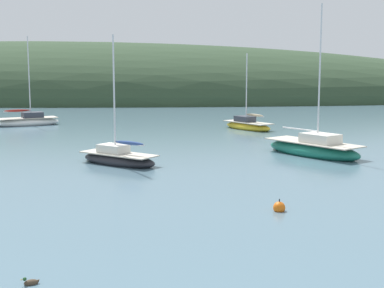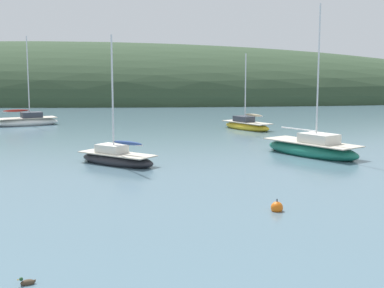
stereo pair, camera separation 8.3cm
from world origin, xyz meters
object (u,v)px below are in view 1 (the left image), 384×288
(sailboat_navy_dinghy, at_px, (119,158))
(duck_lone_right, at_px, (32,282))
(sailboat_white_near, at_px, (249,125))
(sailboat_orange_cutter, at_px, (29,121))
(sailboat_yellow_far, at_px, (314,149))
(mooring_buoy_channel, at_px, (280,208))

(sailboat_navy_dinghy, height_order, duck_lone_right, sailboat_navy_dinghy)
(sailboat_white_near, relative_size, sailboat_orange_cutter, 0.80)
(sailboat_orange_cutter, bearing_deg, sailboat_yellow_far, -37.07)
(sailboat_yellow_far, relative_size, sailboat_white_near, 1.41)
(sailboat_white_near, bearing_deg, sailboat_yellow_far, -79.01)
(mooring_buoy_channel, bearing_deg, sailboat_orange_cutter, 121.34)
(sailboat_white_near, distance_m, duck_lone_right, 33.02)
(sailboat_navy_dinghy, bearing_deg, sailboat_yellow_far, 14.72)
(sailboat_navy_dinghy, height_order, sailboat_orange_cutter, sailboat_orange_cutter)
(sailboat_yellow_far, bearing_deg, mooring_buoy_channel, -107.49)
(sailboat_navy_dinghy, bearing_deg, sailboat_orange_cutter, 118.52)
(sailboat_yellow_far, bearing_deg, sailboat_white_near, 100.99)
(sailboat_navy_dinghy, height_order, mooring_buoy_channel, sailboat_navy_dinghy)
(sailboat_orange_cutter, bearing_deg, mooring_buoy_channel, -58.66)
(sailboat_yellow_far, relative_size, mooring_buoy_channel, 16.21)
(sailboat_navy_dinghy, xyz_separation_m, sailboat_white_near, (8.36, 15.78, 0.00))
(mooring_buoy_channel, bearing_deg, sailboat_yellow_far, 72.51)
(sailboat_orange_cutter, relative_size, duck_lone_right, 18.81)
(sailboat_white_near, xyz_separation_m, duck_lone_right, (-8.32, -31.95, -0.27))
(sailboat_orange_cutter, xyz_separation_m, duck_lone_right, (10.23, -34.94, -0.30))
(sailboat_yellow_far, distance_m, mooring_buoy_channel, 12.91)
(sailboat_yellow_far, height_order, sailboat_white_near, sailboat_yellow_far)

